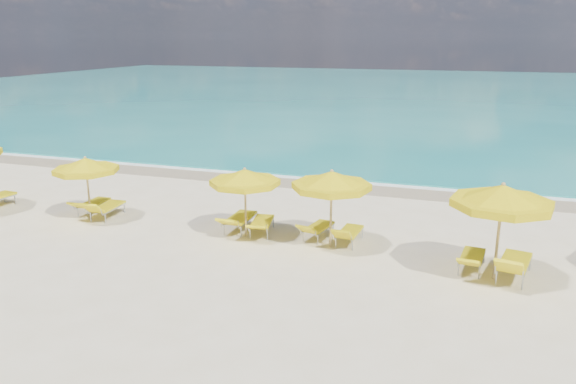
% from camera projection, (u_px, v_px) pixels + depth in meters
% --- Properties ---
extents(ground_plane, '(120.00, 120.00, 0.00)m').
position_uv_depth(ground_plane, '(272.00, 245.00, 16.39)').
color(ground_plane, beige).
extents(ocean, '(120.00, 80.00, 0.30)m').
position_uv_depth(ocean, '(425.00, 93.00, 60.23)').
color(ocean, '#167C77').
rests_on(ocean, ground).
extents(wet_sand_band, '(120.00, 2.60, 0.01)m').
position_uv_depth(wet_sand_band, '(333.00, 184.00, 23.15)').
color(wet_sand_band, tan).
rests_on(wet_sand_band, ground).
extents(foam_line, '(120.00, 1.20, 0.03)m').
position_uv_depth(foam_line, '(338.00, 179.00, 23.88)').
color(foam_line, white).
rests_on(foam_line, ground).
extents(whitecap_near, '(14.00, 0.36, 0.05)m').
position_uv_depth(whitecap_near, '(275.00, 137.00, 33.76)').
color(whitecap_near, white).
rests_on(whitecap_near, ground).
extents(whitecap_far, '(18.00, 0.30, 0.05)m').
position_uv_depth(whitecap_far, '(518.00, 131.00, 35.86)').
color(whitecap_far, white).
rests_on(whitecap_far, ground).
extents(umbrella_2, '(2.13, 2.13, 2.14)m').
position_uv_depth(umbrella_2, '(86.00, 166.00, 18.18)').
color(umbrella_2, tan).
rests_on(umbrella_2, ground).
extents(umbrella_3, '(2.76, 2.76, 2.15)m').
position_uv_depth(umbrella_3, '(245.00, 178.00, 16.59)').
color(umbrella_3, tan).
rests_on(umbrella_3, ground).
extents(umbrella_4, '(2.67, 2.67, 2.30)m').
position_uv_depth(umbrella_4, '(332.00, 181.00, 15.72)').
color(umbrella_4, tan).
rests_on(umbrella_4, ground).
extents(umbrella_5, '(2.93, 2.93, 2.51)m').
position_uv_depth(umbrella_5, '(502.00, 197.00, 13.51)').
color(umbrella_5, tan).
rests_on(umbrella_5, ground).
extents(lounger_2_left, '(0.62, 1.73, 0.67)m').
position_uv_depth(lounger_2_left, '(93.00, 207.00, 19.28)').
color(lounger_2_left, '#A5A8AD').
rests_on(lounger_2_left, ground).
extents(lounger_2_right, '(0.71, 1.82, 0.80)m').
position_uv_depth(lounger_2_right, '(107.00, 211.00, 18.77)').
color(lounger_2_right, '#A5A8AD').
rests_on(lounger_2_right, ground).
extents(lounger_3_left, '(0.67, 1.95, 0.75)m').
position_uv_depth(lounger_3_left, '(240.00, 223.00, 17.54)').
color(lounger_3_left, '#A5A8AD').
rests_on(lounger_3_left, ground).
extents(lounger_3_right, '(0.91, 1.89, 0.65)m').
position_uv_depth(lounger_3_right, '(262.00, 227.00, 17.25)').
color(lounger_3_right, '#A5A8AD').
rests_on(lounger_3_right, ground).
extents(lounger_4_left, '(0.83, 1.71, 0.69)m').
position_uv_depth(lounger_4_left, '(318.00, 232.00, 16.88)').
color(lounger_4_left, '#A5A8AD').
rests_on(lounger_4_left, ground).
extents(lounger_4_right, '(0.65, 1.69, 0.74)m').
position_uv_depth(lounger_4_right, '(349.00, 237.00, 16.44)').
color(lounger_4_right, '#A5A8AD').
rests_on(lounger_4_right, ground).
extents(lounger_5_left, '(0.74, 1.78, 0.68)m').
position_uv_depth(lounger_5_left, '(472.00, 262.00, 14.58)').
color(lounger_5_left, '#A5A8AD').
rests_on(lounger_5_left, ground).
extents(lounger_5_right, '(1.04, 2.09, 0.91)m').
position_uv_depth(lounger_5_right, '(513.00, 269.00, 14.04)').
color(lounger_5_right, '#A5A8AD').
rests_on(lounger_5_right, ground).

